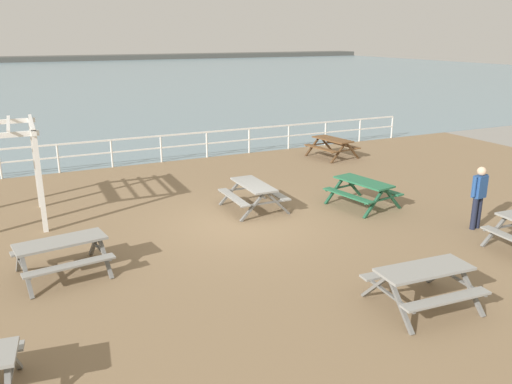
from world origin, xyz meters
TOP-DOWN VIEW (x-y plane):
  - ground_plane at (0.00, 0.00)m, footprint 30.00×24.00m
  - sea_band at (0.00, 52.75)m, footprint 142.00×90.00m
  - distant_shoreline at (0.00, 95.75)m, footprint 142.00×6.00m
  - seaward_railing at (-0.00, 7.75)m, footprint 23.07×0.07m
  - picnic_table_near_left at (0.78, 0.92)m, footprint 1.56×1.82m
  - picnic_table_mid_centre at (3.80, -0.21)m, footprint 1.80×2.03m
  - picnic_table_far_left at (1.20, -5.49)m, footprint 1.90×1.65m
  - picnic_table_seaward at (6.57, 5.54)m, footprint 1.77×2.00m
  - picnic_table_corner at (-4.66, -1.20)m, footprint 1.99×1.75m
  - visitor at (5.32, -2.99)m, footprint 0.53×0.26m

SIDE VIEW (x-z plane):
  - ground_plane at x=0.00m, z-range -0.20..0.00m
  - sea_band at x=0.00m, z-range 0.00..0.00m
  - distant_shoreline at x=0.00m, z-range -0.90..0.90m
  - picnic_table_near_left at x=0.78m, z-range 0.19..0.98m
  - picnic_table_mid_centre at x=3.80m, z-range 0.19..0.98m
  - picnic_table_far_left at x=1.20m, z-range 0.19..0.98m
  - picnic_table_seaward at x=6.57m, z-range 0.19..0.98m
  - picnic_table_corner at x=-4.66m, z-range 0.19..0.98m
  - seaward_railing at x=0.00m, z-range 0.21..1.29m
  - visitor at x=5.32m, z-range 0.12..1.78m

